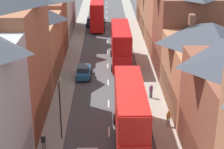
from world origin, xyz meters
TOP-DOWN VIEW (x-y plane):
  - pavement_left at (-5.10, 38.00)m, footprint 2.20×104.00m
  - pavement_right at (5.10, 38.00)m, footprint 2.20×104.00m
  - centre_line_dashes at (0.00, 36.00)m, footprint 0.14×97.80m
  - terrace_row_left at (-10.19, 22.57)m, footprint 8.00×73.47m
  - terrace_row_right at (10.18, 27.00)m, footprint 8.00×78.01m
  - double_decker_bus_lead at (1.79, 16.21)m, footprint 2.74×10.80m
  - double_decker_bus_mid_street at (-1.81, 57.43)m, footprint 2.74×10.80m
  - double_decker_bus_far_approaching at (1.79, 36.74)m, footprint 2.74×10.80m
  - car_near_silver at (-3.10, 31.68)m, footprint 1.90×4.01m
  - car_parked_left_a at (-3.10, 59.31)m, footprint 1.90×3.99m
  - pedestrian_mid_left at (-5.52, 14.61)m, footprint 0.36×0.22m
  - pedestrian_mid_right at (5.60, 18.70)m, footprint 0.36×0.22m
  - pedestrian_far_left at (4.70, 25.11)m, footprint 0.36×0.22m
  - street_lamp at (-4.25, 16.82)m, footprint 0.20×1.12m

SIDE VIEW (x-z plane):
  - centre_line_dashes at x=0.00m, z-range 0.00..0.01m
  - pavement_left at x=-5.10m, z-range 0.00..0.14m
  - pavement_right at x=5.10m, z-range 0.00..0.14m
  - car_parked_left_a at x=-3.10m, z-range 0.01..1.61m
  - car_near_silver at x=-3.10m, z-range 0.01..1.64m
  - pedestrian_mid_left at x=-5.52m, z-range 0.23..1.84m
  - pedestrian_mid_right at x=5.60m, z-range 0.23..1.84m
  - pedestrian_far_left at x=4.70m, z-range 0.23..1.84m
  - double_decker_bus_lead at x=1.79m, z-range 0.17..5.47m
  - double_decker_bus_mid_street at x=-1.81m, z-range 0.17..5.47m
  - double_decker_bus_far_approaching at x=1.79m, z-range 0.17..5.47m
  - street_lamp at x=-4.25m, z-range 0.49..5.99m
  - terrace_row_right at x=10.18m, z-range -1.43..12.94m
  - terrace_row_left at x=-10.19m, z-range -0.91..13.39m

